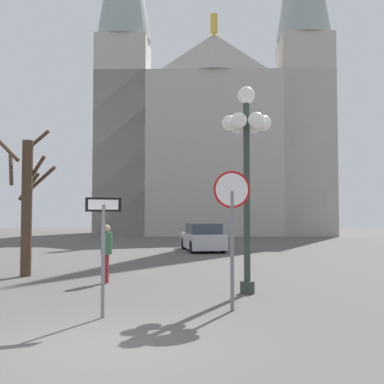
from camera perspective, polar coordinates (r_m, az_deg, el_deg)
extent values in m
plane|color=#514F4C|center=(7.12, -11.68, -18.41)|extent=(120.00, 120.00, 0.00)
cube|color=#ADA89E|center=(47.35, 2.55, 3.90)|extent=(21.81, 13.11, 14.84)
pyramid|color=#ADA89E|center=(44.22, 2.71, 16.60)|extent=(7.58, 2.17, 3.50)
cylinder|color=gold|center=(45.17, 2.71, 19.78)|extent=(0.70, 0.70, 1.80)
cube|color=#ADA89E|center=(44.20, -8.40, 6.62)|extent=(4.74, 4.74, 18.22)
cube|color=#ADA89E|center=(44.68, 13.65, 6.56)|extent=(4.74, 4.74, 18.22)
cylinder|color=slate|center=(9.50, 4.92, -7.15)|extent=(0.08, 0.08, 2.40)
cylinder|color=red|center=(9.48, 4.89, 0.31)|extent=(0.75, 0.15, 0.75)
cylinder|color=white|center=(9.46, 4.89, 0.31)|extent=(0.66, 0.11, 0.66)
cylinder|color=slate|center=(8.99, -10.81, -8.27)|extent=(0.07, 0.07, 2.11)
cube|color=black|center=(8.95, -10.75, -1.52)|extent=(0.63, 0.31, 0.27)
cube|color=white|center=(8.94, -10.77, -1.52)|extent=(0.52, 0.24, 0.19)
cylinder|color=#2D3833|center=(11.57, 6.71, -0.70)|extent=(0.16, 0.16, 4.68)
cylinder|color=#2D3833|center=(11.70, 6.77, -11.48)|extent=(0.36, 0.36, 0.30)
sphere|color=white|center=(11.94, 6.64, 11.65)|extent=(0.43, 0.43, 0.43)
sphere|color=white|center=(11.82, 8.70, 8.33)|extent=(0.39, 0.39, 0.39)
cylinder|color=#2D3833|center=(11.80, 7.68, 8.34)|extent=(0.05, 0.42, 0.05)
sphere|color=white|center=(12.16, 7.52, 8.01)|extent=(0.39, 0.39, 0.39)
cylinder|color=#2D3833|center=(11.97, 7.09, 8.18)|extent=(0.39, 0.25, 0.05)
sphere|color=white|center=(12.13, 5.53, 8.03)|extent=(0.39, 0.39, 0.39)
cylinder|color=#2D3833|center=(11.95, 6.08, 8.19)|extent=(0.39, 0.25, 0.05)
sphere|color=white|center=(11.76, 4.60, 8.36)|extent=(0.39, 0.39, 0.39)
cylinder|color=#2D3833|center=(11.77, 5.63, 8.36)|extent=(0.05, 0.42, 0.05)
sphere|color=white|center=(11.41, 5.73, 8.71)|extent=(0.39, 0.39, 0.39)
cylinder|color=#2D3833|center=(11.60, 6.20, 8.53)|extent=(0.39, 0.25, 0.05)
sphere|color=white|center=(11.45, 7.85, 8.69)|extent=(0.39, 0.39, 0.39)
cylinder|color=#2D3833|center=(11.61, 7.24, 8.52)|extent=(0.39, 0.25, 0.05)
cylinder|color=#473323|center=(15.58, -19.53, -1.83)|extent=(0.33, 0.33, 4.27)
cylinder|color=#473323|center=(15.90, -18.57, 2.55)|extent=(0.80, 0.41, 0.95)
cylinder|color=#473323|center=(15.61, -21.24, 2.75)|extent=(0.57, 1.00, 1.15)
cylinder|color=#473323|center=(15.98, -17.79, 1.62)|extent=(1.12, 0.74, 0.76)
cylinder|color=#473323|center=(16.12, -18.44, 5.91)|extent=(0.97, 0.36, 0.72)
cylinder|color=#473323|center=(15.41, -21.59, 4.82)|extent=(1.12, 0.98, 0.84)
cylinder|color=#473323|center=(15.88, -19.28, 0.63)|extent=(0.68, 0.23, 0.92)
cube|color=#B7B7BC|center=(24.98, 1.28, -5.95)|extent=(2.59, 4.65, 0.77)
cube|color=#333D47|center=(24.73, 1.37, -4.47)|extent=(2.03, 2.73, 0.53)
cylinder|color=black|center=(26.33, -1.00, -6.26)|extent=(0.34, 0.67, 0.64)
cylinder|color=black|center=(26.60, 2.36, -6.22)|extent=(0.34, 0.67, 0.64)
cylinder|color=black|center=(23.39, 0.06, -6.70)|extent=(0.34, 0.67, 0.64)
cylinder|color=black|center=(23.69, 3.82, -6.65)|extent=(0.34, 0.67, 0.64)
cylinder|color=maroon|center=(13.60, -10.38, -9.14)|extent=(0.12, 0.12, 0.81)
cylinder|color=maroon|center=(13.44, -10.49, -9.22)|extent=(0.12, 0.12, 0.81)
cylinder|color=#33663F|center=(13.46, -10.40, -6.18)|extent=(0.32, 0.32, 0.61)
sphere|color=tan|center=(13.44, -10.39, -4.42)|extent=(0.22, 0.22, 0.22)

